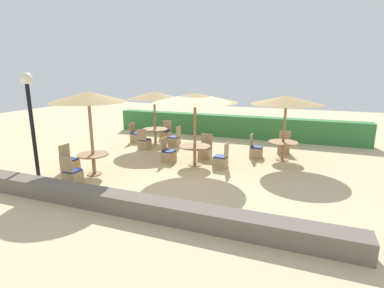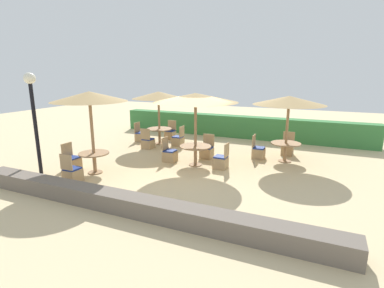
{
  "view_description": "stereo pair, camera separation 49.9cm",
  "coord_description": "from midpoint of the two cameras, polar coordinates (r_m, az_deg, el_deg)",
  "views": [
    {
      "loc": [
        3.66,
        -8.78,
        3.35
      ],
      "look_at": [
        0.0,
        0.6,
        0.9
      ],
      "focal_mm": 28.0,
      "sensor_mm": 36.0,
      "label": 1
    },
    {
      "loc": [
        4.12,
        -8.59,
        3.35
      ],
      "look_at": [
        0.0,
        0.6,
        0.9
      ],
      "focal_mm": 28.0,
      "sensor_mm": 36.0,
      "label": 2
    }
  ],
  "objects": [
    {
      "name": "patio_chair_center_west",
      "position": [
        11.39,
        -5.77,
        -2.12
      ],
      "size": [
        0.46,
        0.46,
        0.93
      ],
      "rotation": [
        0.0,
        0.0,
        -1.57
      ],
      "color": "tan",
      "rests_on": "ground_plane"
    },
    {
      "name": "parasol_back_right",
      "position": [
        11.64,
        16.35,
        8.0
      ],
      "size": [
        2.61,
        2.61,
        2.48
      ],
      "color": "#93704C",
      "rests_on": "ground_plane"
    },
    {
      "name": "round_table_front_left",
      "position": [
        10.48,
        -19.58,
        -2.67
      ],
      "size": [
        1.0,
        1.0,
        0.7
      ],
      "color": "#93704C",
      "rests_on": "ground_plane"
    },
    {
      "name": "patio_chair_back_left_north",
      "position": [
        15.21,
        -5.99,
        1.88
      ],
      "size": [
        0.46,
        0.46,
        0.93
      ],
      "rotation": [
        0.0,
        0.0,
        3.14
      ],
      "color": "tan",
      "rests_on": "ground_plane"
    },
    {
      "name": "patio_chair_back_left_west",
      "position": [
        14.84,
        -11.56,
        1.38
      ],
      "size": [
        0.46,
        0.46,
        0.93
      ],
      "rotation": [
        0.0,
        0.0,
        -1.57
      ],
      "color": "tan",
      "rests_on": "ground_plane"
    },
    {
      "name": "patio_chair_center_north",
      "position": [
        11.88,
        1.31,
        -1.4
      ],
      "size": [
        0.46,
        0.46,
        0.93
      ],
      "rotation": [
        0.0,
        0.0,
        3.14
      ],
      "color": "tan",
      "rests_on": "ground_plane"
    },
    {
      "name": "lamp_post",
      "position": [
        10.77,
        -29.75,
        6.58
      ],
      "size": [
        0.36,
        0.36,
        3.32
      ],
      "color": "black",
      "rests_on": "ground_plane"
    },
    {
      "name": "parasol_center",
      "position": [
        10.54,
        -0.81,
        8.77
      ],
      "size": [
        2.99,
        2.99,
        2.62
      ],
      "color": "#93704C",
      "rests_on": "ground_plane"
    },
    {
      "name": "patio_chair_front_left_south",
      "position": [
        9.93,
        -23.23,
        -5.6
      ],
      "size": [
        0.46,
        0.46,
        0.93
      ],
      "color": "tan",
      "rests_on": "ground_plane"
    },
    {
      "name": "round_table_back_right",
      "position": [
        11.92,
        15.8,
        -0.3
      ],
      "size": [
        1.11,
        1.11,
        0.73
      ],
      "color": "#93704C",
      "rests_on": "ground_plane"
    },
    {
      "name": "hedge_row",
      "position": [
        15.83,
        6.76,
        3.4
      ],
      "size": [
        13.0,
        0.7,
        1.11
      ],
      "primitive_type": "cube",
      "color": "#387A3D",
      "rests_on": "ground_plane"
    },
    {
      "name": "parasol_back_left",
      "position": [
        13.98,
        -8.25,
        9.13
      ],
      "size": [
        2.44,
        2.44,
        2.45
      ],
      "color": "#93704C",
      "rests_on": "ground_plane"
    },
    {
      "name": "patio_chair_back_right_west",
      "position": [
        12.14,
        10.9,
        -1.32
      ],
      "size": [
        0.46,
        0.46,
        0.93
      ],
      "rotation": [
        0.0,
        0.0,
        -1.57
      ],
      "color": "tan",
      "rests_on": "ground_plane"
    },
    {
      "name": "patio_chair_center_east",
      "position": [
        10.65,
        4.2,
        -3.22
      ],
      "size": [
        0.46,
        0.46,
        0.93
      ],
      "rotation": [
        0.0,
        0.0,
        1.57
      ],
      "color": "tan",
      "rests_on": "ground_plane"
    },
    {
      "name": "ground_plane",
      "position": [
        10.09,
        -2.67,
        -5.74
      ],
      "size": [
        40.0,
        40.0,
        0.0
      ],
      "primitive_type": "plane",
      "color": "#D1BA8C"
    },
    {
      "name": "patio_chair_back_left_south",
      "position": [
        13.4,
        -10.12,
        0.13
      ],
      "size": [
        0.46,
        0.46,
        0.93
      ],
      "color": "tan",
      "rests_on": "ground_plane"
    },
    {
      "name": "patio_chair_back_left_east",
      "position": [
        13.78,
        -4.38,
        0.68
      ],
      "size": [
        0.46,
        0.46,
        0.93
      ],
      "rotation": [
        0.0,
        0.0,
        1.57
      ],
      "color": "tan",
      "rests_on": "ground_plane"
    },
    {
      "name": "round_table_center",
      "position": [
        10.86,
        -0.77,
        -1.07
      ],
      "size": [
        1.14,
        1.14,
        0.73
      ],
      "color": "#93704C",
      "rests_on": "ground_plane"
    },
    {
      "name": "patio_chair_front_left_west",
      "position": [
        11.19,
        -23.42,
        -3.5
      ],
      "size": [
        0.46,
        0.46,
        0.93
      ],
      "rotation": [
        0.0,
        0.0,
        -1.57
      ],
      "color": "tan",
      "rests_on": "ground_plane"
    },
    {
      "name": "patio_chair_back_right_north",
      "position": [
        12.99,
        16.03,
        -0.63
      ],
      "size": [
        0.46,
        0.46,
        0.93
      ],
      "rotation": [
        0.0,
        0.0,
        3.14
      ],
      "color": "tan",
      "rests_on": "ground_plane"
    },
    {
      "name": "round_table_back_left",
      "position": [
        14.21,
        -8.02,
        2.34
      ],
      "size": [
        1.17,
        1.17,
        0.73
      ],
      "color": "#93704C",
      "rests_on": "ground_plane"
    },
    {
      "name": "parasol_front_left",
      "position": [
        10.13,
        -20.49,
        8.32
      ],
      "size": [
        2.42,
        2.42,
        2.73
      ],
      "color": "#93704C",
      "rests_on": "ground_plane"
    },
    {
      "name": "stone_border",
      "position": [
        7.49,
        -12.56,
        -11.36
      ],
      "size": [
        10.0,
        0.56,
        0.44
      ],
      "primitive_type": "cube",
      "color": "#6B6056",
      "rests_on": "ground_plane"
    }
  ]
}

